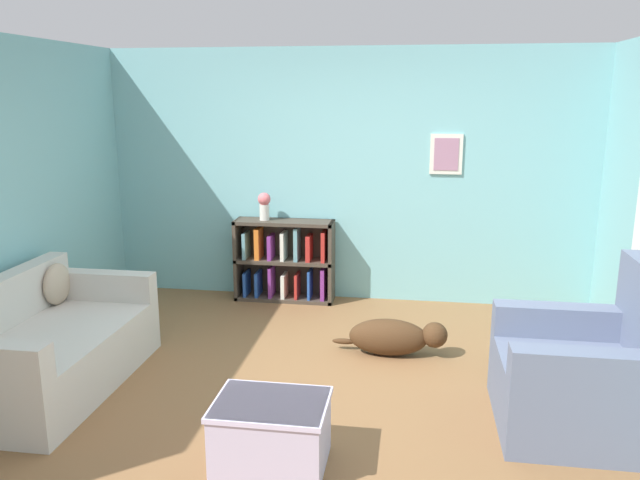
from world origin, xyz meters
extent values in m
plane|color=brown|center=(0.00, 0.00, 0.00)|extent=(14.00, 14.00, 0.00)
cube|color=#7AB7BC|center=(0.00, 2.25, 1.30)|extent=(5.60, 0.10, 2.60)
cube|color=silver|center=(1.00, 2.19, 1.55)|extent=(0.32, 0.02, 0.40)
cube|color=#A37089|center=(1.00, 2.18, 1.55)|extent=(0.24, 0.01, 0.32)
cube|color=beige|center=(-1.92, -0.23, 0.22)|extent=(0.96, 1.70, 0.43)
cube|color=beige|center=(-1.92, 0.55, 0.55)|extent=(0.96, 0.16, 0.24)
ellipsoid|color=tan|center=(-2.20, 0.37, 0.61)|extent=(0.14, 0.34, 0.34)
cube|color=#42382D|center=(-1.13, 2.03, 0.43)|extent=(0.04, 0.30, 0.86)
cube|color=#42382D|center=(-0.13, 2.03, 0.43)|extent=(0.04, 0.30, 0.86)
cube|color=#42382D|center=(-0.63, 2.17, 0.43)|extent=(1.04, 0.02, 0.86)
cube|color=#42382D|center=(-0.63, 2.03, 0.02)|extent=(1.04, 0.30, 0.04)
cube|color=#42382D|center=(-0.63, 2.03, 0.43)|extent=(1.04, 0.30, 0.04)
cube|color=#42382D|center=(-0.63, 2.03, 0.84)|extent=(1.04, 0.30, 0.04)
cube|color=#234C9E|center=(-1.04, 2.02, 0.16)|extent=(0.03, 0.23, 0.27)
cube|color=#60939E|center=(-1.04, 2.02, 0.58)|extent=(0.03, 0.23, 0.28)
cube|color=#234C9E|center=(-0.91, 2.02, 0.16)|extent=(0.03, 0.23, 0.28)
cube|color=orange|center=(-0.90, 2.02, 0.61)|extent=(0.05, 0.23, 0.33)
cube|color=#7A2D84|center=(-0.77, 2.02, 0.19)|extent=(0.03, 0.23, 0.34)
cube|color=#7A2D84|center=(-0.77, 2.02, 0.57)|extent=(0.04, 0.23, 0.25)
cube|color=silver|center=(-0.63, 2.02, 0.15)|extent=(0.04, 0.23, 0.26)
cube|color=silver|center=(-0.63, 2.02, 0.59)|extent=(0.04, 0.23, 0.29)
cube|color=#B22823|center=(-0.49, 2.02, 0.16)|extent=(0.03, 0.23, 0.28)
cube|color=#60939E|center=(-0.49, 2.02, 0.62)|extent=(0.04, 0.23, 0.35)
cube|color=#234C9E|center=(-0.35, 2.02, 0.18)|extent=(0.03, 0.23, 0.32)
cube|color=#B22823|center=(-0.36, 2.02, 0.58)|extent=(0.05, 0.23, 0.27)
cube|color=#7A2D84|center=(-0.21, 2.02, 0.19)|extent=(0.04, 0.23, 0.35)
cube|color=#B22823|center=(-0.20, 2.02, 0.60)|extent=(0.04, 0.23, 0.31)
cube|color=slate|center=(1.80, -0.24, 0.24)|extent=(1.01, 0.98, 0.47)
cube|color=slate|center=(1.80, -0.64, 0.58)|extent=(1.01, 0.18, 0.22)
cube|color=slate|center=(1.80, 0.17, 0.58)|extent=(1.01, 0.18, 0.22)
cube|color=#BCB2D1|center=(-0.08, -0.96, 0.20)|extent=(0.64, 0.48, 0.40)
cube|color=silver|center=(-0.08, -0.96, 0.39)|extent=(0.66, 0.50, 0.03)
ellipsoid|color=#472D19|center=(0.53, 0.74, 0.15)|extent=(0.66, 0.28, 0.31)
sphere|color=#472D19|center=(0.91, 0.74, 0.20)|extent=(0.21, 0.21, 0.21)
ellipsoid|color=#472D19|center=(0.15, 0.78, 0.08)|extent=(0.20, 0.05, 0.05)
cylinder|color=silver|center=(-0.83, 2.03, 0.94)|extent=(0.10, 0.10, 0.16)
sphere|color=#E06B70|center=(-0.83, 2.03, 1.08)|extent=(0.13, 0.13, 0.13)
camera|label=1|loc=(0.70, -4.17, 2.14)|focal=35.00mm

